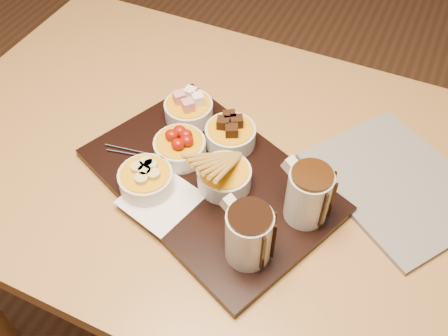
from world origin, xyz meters
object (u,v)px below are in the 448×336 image
at_px(bowl_strawberries, 180,149).
at_px(pitcher_milk_chocolate, 308,196).
at_px(serving_board, 210,180).
at_px(newspaper, 396,183).
at_px(pitcher_dark_chocolate, 249,236).
at_px(dining_table, 214,184).

relative_size(bowl_strawberries, pitcher_milk_chocolate, 0.96).
distance_m(serving_board, pitcher_milk_chocolate, 0.20).
relative_size(serving_board, newspaper, 1.51).
xyz_separation_m(pitcher_dark_chocolate, pitcher_milk_chocolate, (0.06, 0.12, 0.00)).
relative_size(dining_table, pitcher_dark_chocolate, 11.54).
height_order(serving_board, bowl_strawberries, bowl_strawberries).
bearing_deg(serving_board, dining_table, 133.39).
xyz_separation_m(bowl_strawberries, pitcher_dark_chocolate, (0.20, -0.15, 0.03)).
height_order(serving_board, pitcher_milk_chocolate, pitcher_milk_chocolate).
bearing_deg(newspaper, pitcher_dark_chocolate, -91.39).
bearing_deg(pitcher_milk_chocolate, newspaper, 71.18).
bearing_deg(pitcher_milk_chocolate, bowl_strawberries, -163.61).
bearing_deg(bowl_strawberries, newspaper, 16.64).
relative_size(pitcher_dark_chocolate, pitcher_milk_chocolate, 1.00).
relative_size(pitcher_milk_chocolate, newspaper, 0.34).
distance_m(dining_table, bowl_strawberries, 0.15).
bearing_deg(pitcher_milk_chocolate, pitcher_dark_chocolate, -94.40).
relative_size(serving_board, pitcher_milk_chocolate, 4.42).
xyz_separation_m(pitcher_milk_chocolate, newspaper, (0.13, 0.15, -0.07)).
relative_size(pitcher_dark_chocolate, newspaper, 0.34).
distance_m(bowl_strawberries, pitcher_milk_chocolate, 0.27).
xyz_separation_m(pitcher_dark_chocolate, newspaper, (0.19, 0.26, -0.07)).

